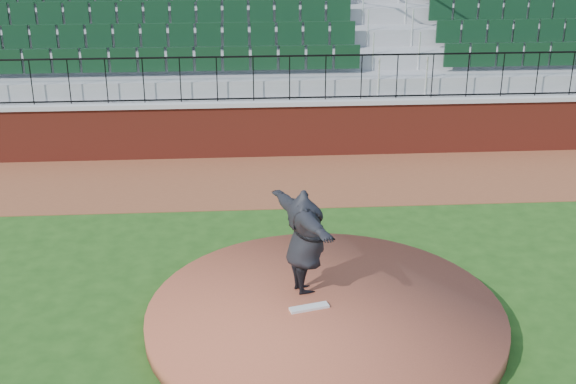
{
  "coord_description": "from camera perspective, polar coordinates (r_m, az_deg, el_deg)",
  "views": [
    {
      "loc": [
        -0.75,
        -9.62,
        5.85
      ],
      "look_at": [
        0.0,
        1.5,
        1.3
      ],
      "focal_mm": 47.38,
      "sensor_mm": 36.0,
      "label": 1
    }
  ],
  "objects": [
    {
      "name": "warning_track",
      "position": [
        16.13,
        -0.93,
        0.96
      ],
      "size": [
        34.0,
        3.2,
        0.01
      ],
      "primitive_type": "cube",
      "color": "brown",
      "rests_on": "ground"
    },
    {
      "name": "seating_stands",
      "position": [
        19.68,
        -1.64,
        11.8
      ],
      "size": [
        34.0,
        5.1,
        4.6
      ],
      "primitive_type": null,
      "color": "gray",
      "rests_on": "ground"
    },
    {
      "name": "wall_cap",
      "position": [
        17.26,
        -1.23,
        6.74
      ],
      "size": [
        34.0,
        0.45,
        0.1
      ],
      "primitive_type": "cube",
      "color": "#B7B7B7",
      "rests_on": "field_wall"
    },
    {
      "name": "wall_railing",
      "position": [
        17.12,
        -1.24,
        8.52
      ],
      "size": [
        34.0,
        0.05,
        1.0
      ],
      "primitive_type": null,
      "color": "black",
      "rests_on": "wall_cap"
    },
    {
      "name": "ground",
      "position": [
        11.28,
        0.52,
        -9.02
      ],
      "size": [
        90.0,
        90.0,
        0.0
      ],
      "primitive_type": "plane",
      "color": "#1F4614",
      "rests_on": "ground"
    },
    {
      "name": "field_wall",
      "position": [
        17.45,
        -1.21,
        4.68
      ],
      "size": [
        34.0,
        0.35,
        1.2
      ],
      "primitive_type": "cube",
      "color": "maroon",
      "rests_on": "ground"
    },
    {
      "name": "concourse_wall",
      "position": [
        22.37,
        -1.95,
        14.22
      ],
      "size": [
        34.0,
        0.5,
        5.5
      ],
      "primitive_type": "cube",
      "color": "maroon",
      "rests_on": "ground"
    },
    {
      "name": "pitcher",
      "position": [
        10.96,
        1.29,
        -3.73
      ],
      "size": [
        1.15,
        2.05,
        1.61
      ],
      "primitive_type": "imported",
      "rotation": [
        0.0,
        0.0,
        1.9
      ],
      "color": "black",
      "rests_on": "pitchers_mound"
    },
    {
      "name": "pitching_rubber",
      "position": [
        10.88,
        1.6,
        -8.66
      ],
      "size": [
        0.58,
        0.28,
        0.04
      ],
      "primitive_type": "cube",
      "rotation": [
        0.0,
        0.0,
        0.26
      ],
      "color": "silver",
      "rests_on": "pitchers_mound"
    },
    {
      "name": "pitchers_mound",
      "position": [
        10.94,
        2.82,
        -9.39
      ],
      "size": [
        5.07,
        5.07,
        0.25
      ],
      "primitive_type": "cylinder",
      "color": "brown",
      "rests_on": "ground"
    }
  ]
}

